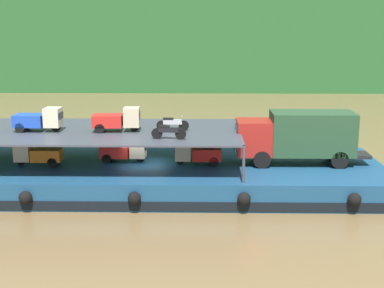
% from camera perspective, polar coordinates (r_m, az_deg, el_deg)
% --- Properties ---
extents(ground_plane, '(400.00, 400.00, 0.00)m').
position_cam_1_polar(ground_plane, '(32.94, -5.05, -4.56)').
color(ground_plane, brown).
extents(cargo_barge, '(28.25, 9.25, 1.50)m').
position_cam_1_polar(cargo_barge, '(32.70, -5.08, -3.33)').
color(cargo_barge, navy).
rests_on(cargo_barge, ground).
extents(covered_lorry, '(7.86, 2.31, 3.10)m').
position_cam_1_polar(covered_lorry, '(32.56, 11.07, 0.85)').
color(covered_lorry, maroon).
rests_on(covered_lorry, cargo_barge).
extents(cargo_rack, '(19.05, 7.89, 2.00)m').
position_cam_1_polar(cargo_rack, '(32.72, -11.80, 1.31)').
color(cargo_rack, '#383D47').
rests_on(cargo_rack, cargo_barge).
extents(mini_truck_lower_aft, '(2.77, 1.25, 1.38)m').
position_cam_1_polar(mini_truck_lower_aft, '(33.17, -15.84, -0.96)').
color(mini_truck_lower_aft, orange).
rests_on(mini_truck_lower_aft, cargo_barge).
extents(mini_truck_lower_mid, '(2.79, 1.29, 1.38)m').
position_cam_1_polar(mini_truck_lower_mid, '(32.99, -7.08, -0.64)').
color(mini_truck_lower_mid, red).
rests_on(mini_truck_lower_mid, cargo_barge).
extents(mini_truck_lower_fore, '(2.79, 1.29, 1.38)m').
position_cam_1_polar(mini_truck_lower_fore, '(32.09, 0.51, -0.93)').
color(mini_truck_lower_fore, red).
rests_on(mini_truck_lower_fore, cargo_barge).
extents(mini_truck_upper_mid, '(2.78, 1.28, 1.38)m').
position_cam_1_polar(mini_truck_upper_mid, '(32.86, -15.70, 2.49)').
color(mini_truck_upper_mid, '#1E47B7').
rests_on(mini_truck_upper_mid, cargo_rack).
extents(mini_truck_upper_fore, '(2.79, 1.28, 1.38)m').
position_cam_1_polar(mini_truck_upper_fore, '(31.90, -7.82, 2.55)').
color(mini_truck_upper_fore, red).
rests_on(mini_truck_upper_fore, cargo_rack).
extents(motorcycle_upper_port, '(1.90, 0.55, 0.87)m').
position_cam_1_polar(motorcycle_upper_port, '(29.54, -2.49, 1.33)').
color(motorcycle_upper_port, black).
rests_on(motorcycle_upper_port, cargo_rack).
extents(motorcycle_upper_centre, '(1.90, 0.55, 0.87)m').
position_cam_1_polar(motorcycle_upper_centre, '(31.86, -2.08, 2.17)').
color(motorcycle_upper_centre, black).
rests_on(motorcycle_upper_centre, cargo_rack).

